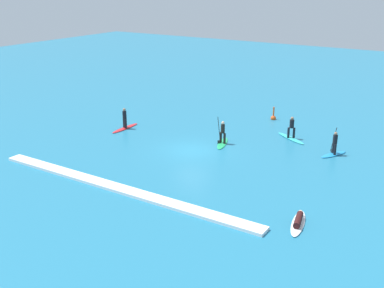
{
  "coord_description": "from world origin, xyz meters",
  "views": [
    {
      "loc": [
        17.75,
        -27.56,
        11.95
      ],
      "look_at": [
        0.0,
        0.0,
        0.5
      ],
      "focal_mm": 44.52,
      "sensor_mm": 36.0,
      "label": 1
    }
  ],
  "objects_px": {
    "surfer_on_teal_board": "(291,133)",
    "surfer_on_green_board": "(223,138)",
    "marker_buoy": "(273,117)",
    "surfer_on_red_board": "(125,123)",
    "surfer_on_blue_board": "(334,149)",
    "surfer_on_white_board": "(298,221)"
  },
  "relations": [
    {
      "from": "surfer_on_white_board",
      "to": "surfer_on_red_board",
      "type": "bearing_deg",
      "value": 53.72
    },
    {
      "from": "surfer_on_green_board",
      "to": "surfer_on_white_board",
      "type": "bearing_deg",
      "value": 28.12
    },
    {
      "from": "surfer_on_red_board",
      "to": "surfer_on_green_board",
      "type": "relative_size",
      "value": 1.14
    },
    {
      "from": "surfer_on_teal_board",
      "to": "surfer_on_green_board",
      "type": "height_order",
      "value": "surfer_on_green_board"
    },
    {
      "from": "surfer_on_red_board",
      "to": "marker_buoy",
      "type": "relative_size",
      "value": 2.56
    },
    {
      "from": "surfer_on_teal_board",
      "to": "marker_buoy",
      "type": "bearing_deg",
      "value": -19.62
    },
    {
      "from": "surfer_on_red_board",
      "to": "surfer_on_blue_board",
      "type": "distance_m",
      "value": 16.98
    },
    {
      "from": "surfer_on_teal_board",
      "to": "marker_buoy",
      "type": "xyz_separation_m",
      "value": [
        -3.36,
        4.27,
        -0.27
      ]
    },
    {
      "from": "surfer_on_red_board",
      "to": "surfer_on_white_board",
      "type": "height_order",
      "value": "surfer_on_red_board"
    },
    {
      "from": "marker_buoy",
      "to": "surfer_on_teal_board",
      "type": "bearing_deg",
      "value": -51.8
    },
    {
      "from": "surfer_on_red_board",
      "to": "surfer_on_teal_board",
      "type": "bearing_deg",
      "value": -70.05
    },
    {
      "from": "surfer_on_red_board",
      "to": "surfer_on_teal_board",
      "type": "xyz_separation_m",
      "value": [
        12.74,
        4.99,
        -0.02
      ]
    },
    {
      "from": "surfer_on_red_board",
      "to": "surfer_on_white_board",
      "type": "xyz_separation_m",
      "value": [
        18.23,
        -7.83,
        -0.32
      ]
    },
    {
      "from": "surfer_on_red_board",
      "to": "surfer_on_teal_board",
      "type": "height_order",
      "value": "surfer_on_teal_board"
    },
    {
      "from": "surfer_on_teal_board",
      "to": "marker_buoy",
      "type": "height_order",
      "value": "surfer_on_teal_board"
    },
    {
      "from": "surfer_on_red_board",
      "to": "surfer_on_blue_board",
      "type": "xyz_separation_m",
      "value": [
        16.67,
        3.23,
        -0.0
      ]
    },
    {
      "from": "surfer_on_white_board",
      "to": "surfer_on_teal_board",
      "type": "bearing_deg",
      "value": 10.15
    },
    {
      "from": "surfer_on_teal_board",
      "to": "surfer_on_white_board",
      "type": "bearing_deg",
      "value": 145.37
    },
    {
      "from": "surfer_on_teal_board",
      "to": "surfer_on_blue_board",
      "type": "distance_m",
      "value": 4.31
    },
    {
      "from": "surfer_on_blue_board",
      "to": "surfer_on_teal_board",
      "type": "bearing_deg",
      "value": 90.63
    },
    {
      "from": "surfer_on_teal_board",
      "to": "surfer_on_green_board",
      "type": "bearing_deg",
      "value": 77.16
    },
    {
      "from": "surfer_on_white_board",
      "to": "surfer_on_blue_board",
      "type": "distance_m",
      "value": 11.17
    }
  ]
}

